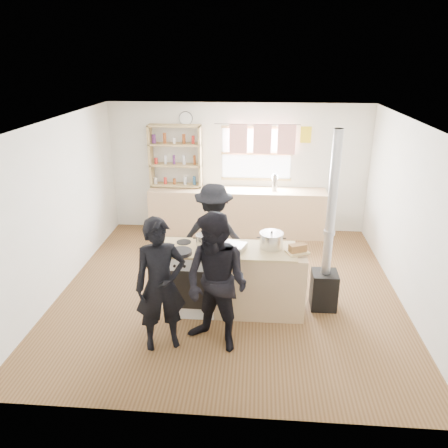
{
  "coord_description": "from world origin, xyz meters",
  "views": [
    {
      "loc": [
        0.38,
        -5.81,
        3.35
      ],
      "look_at": [
        -0.07,
        -0.1,
        1.1
      ],
      "focal_mm": 35.0,
      "sensor_mm": 36.0,
      "label": 1
    }
  ],
  "objects_px": {
    "person_far": "(214,234)",
    "cooking_island": "(237,280)",
    "thermos": "(275,183)",
    "stockpot_counter": "(271,240)",
    "person_near_right": "(216,283)",
    "skillet_greens": "(181,252)",
    "roast_tray": "(233,246)",
    "stockpot_stove": "(203,240)",
    "person_near_left": "(161,285)",
    "bread_board": "(298,249)",
    "flue_heater": "(326,266)"
  },
  "relations": [
    {
      "from": "person_near_left",
      "to": "person_near_right",
      "type": "height_order",
      "value": "person_near_right"
    },
    {
      "from": "cooking_island",
      "to": "bread_board",
      "type": "bearing_deg",
      "value": -4.74
    },
    {
      "from": "person_near_left",
      "to": "person_near_right",
      "type": "xyz_separation_m",
      "value": [
        0.65,
        0.04,
        0.03
      ]
    },
    {
      "from": "stockpot_counter",
      "to": "bread_board",
      "type": "distance_m",
      "value": 0.37
    },
    {
      "from": "person_near_right",
      "to": "cooking_island",
      "type": "bearing_deg",
      "value": 105.27
    },
    {
      "from": "person_near_left",
      "to": "person_near_right",
      "type": "relative_size",
      "value": 0.97
    },
    {
      "from": "thermos",
      "to": "person_near_right",
      "type": "height_order",
      "value": "person_near_right"
    },
    {
      "from": "thermos",
      "to": "stockpot_counter",
      "type": "xyz_separation_m",
      "value": [
        -0.12,
        -2.7,
        -0.02
      ]
    },
    {
      "from": "person_near_right",
      "to": "thermos",
      "type": "bearing_deg",
      "value": 107.24
    },
    {
      "from": "thermos",
      "to": "cooking_island",
      "type": "relative_size",
      "value": 0.16
    },
    {
      "from": "skillet_greens",
      "to": "person_far",
      "type": "height_order",
      "value": "person_far"
    },
    {
      "from": "person_far",
      "to": "cooking_island",
      "type": "bearing_deg",
      "value": 123.42
    },
    {
      "from": "person_near_left",
      "to": "bread_board",
      "type": "bearing_deg",
      "value": 5.29
    },
    {
      "from": "stockpot_counter",
      "to": "flue_heater",
      "type": "xyz_separation_m",
      "value": [
        0.76,
        0.09,
        -0.39
      ]
    },
    {
      "from": "thermos",
      "to": "person_far",
      "type": "distance_m",
      "value": 2.18
    },
    {
      "from": "thermos",
      "to": "stockpot_stove",
      "type": "xyz_separation_m",
      "value": [
        -1.03,
        -2.68,
        -0.05
      ]
    },
    {
      "from": "person_near_left",
      "to": "skillet_greens",
      "type": "bearing_deg",
      "value": 57.56
    },
    {
      "from": "stockpot_counter",
      "to": "person_far",
      "type": "height_order",
      "value": "person_far"
    },
    {
      "from": "cooking_island",
      "to": "person_far",
      "type": "height_order",
      "value": "person_far"
    },
    {
      "from": "flue_heater",
      "to": "stockpot_counter",
      "type": "bearing_deg",
      "value": -173.32
    },
    {
      "from": "cooking_island",
      "to": "flue_heater",
      "type": "height_order",
      "value": "flue_heater"
    },
    {
      "from": "thermos",
      "to": "person_near_right",
      "type": "distance_m",
      "value": 3.67
    },
    {
      "from": "thermos",
      "to": "stockpot_counter",
      "type": "bearing_deg",
      "value": -92.54
    },
    {
      "from": "skillet_greens",
      "to": "person_near_left",
      "type": "bearing_deg",
      "value": -101.79
    },
    {
      "from": "roast_tray",
      "to": "person_far",
      "type": "bearing_deg",
      "value": 111.85
    },
    {
      "from": "cooking_island",
      "to": "roast_tray",
      "type": "height_order",
      "value": "roast_tray"
    },
    {
      "from": "skillet_greens",
      "to": "roast_tray",
      "type": "height_order",
      "value": "roast_tray"
    },
    {
      "from": "bread_board",
      "to": "person_far",
      "type": "height_order",
      "value": "person_far"
    },
    {
      "from": "roast_tray",
      "to": "stockpot_counter",
      "type": "relative_size",
      "value": 1.19
    },
    {
      "from": "stockpot_stove",
      "to": "skillet_greens",
      "type": "bearing_deg",
      "value": -129.81
    },
    {
      "from": "stockpot_counter",
      "to": "stockpot_stove",
      "type": "bearing_deg",
      "value": 179.21
    },
    {
      "from": "stockpot_counter",
      "to": "bread_board",
      "type": "height_order",
      "value": "stockpot_counter"
    },
    {
      "from": "person_near_left",
      "to": "cooking_island",
      "type": "bearing_deg",
      "value": 24.54
    },
    {
      "from": "stockpot_stove",
      "to": "person_far",
      "type": "bearing_deg",
      "value": 84.81
    },
    {
      "from": "stockpot_stove",
      "to": "stockpot_counter",
      "type": "xyz_separation_m",
      "value": [
        0.91,
        -0.01,
        0.03
      ]
    },
    {
      "from": "stockpot_counter",
      "to": "roast_tray",
      "type": "bearing_deg",
      "value": -169.82
    },
    {
      "from": "stockpot_stove",
      "to": "person_near_right",
      "type": "bearing_deg",
      "value": -73.8
    },
    {
      "from": "person_near_left",
      "to": "stockpot_counter",
      "type": "bearing_deg",
      "value": 15.12
    },
    {
      "from": "skillet_greens",
      "to": "person_near_right",
      "type": "relative_size",
      "value": 0.22
    },
    {
      "from": "roast_tray",
      "to": "stockpot_counter",
      "type": "bearing_deg",
      "value": 10.18
    },
    {
      "from": "flue_heater",
      "to": "person_near_right",
      "type": "height_order",
      "value": "flue_heater"
    },
    {
      "from": "thermos",
      "to": "skillet_greens",
      "type": "distance_m",
      "value": 3.26
    },
    {
      "from": "bread_board",
      "to": "flue_heater",
      "type": "bearing_deg",
      "value": 28.32
    },
    {
      "from": "thermos",
      "to": "roast_tray",
      "type": "distance_m",
      "value": 2.86
    },
    {
      "from": "stockpot_counter",
      "to": "bread_board",
      "type": "bearing_deg",
      "value": -22.28
    },
    {
      "from": "stockpot_counter",
      "to": "person_near_right",
      "type": "distance_m",
      "value": 1.12
    },
    {
      "from": "stockpot_stove",
      "to": "stockpot_counter",
      "type": "distance_m",
      "value": 0.91
    },
    {
      "from": "bread_board",
      "to": "person_near_right",
      "type": "xyz_separation_m",
      "value": [
        -0.98,
        -0.75,
        -0.13
      ]
    },
    {
      "from": "roast_tray",
      "to": "person_near_right",
      "type": "bearing_deg",
      "value": -100.18
    },
    {
      "from": "skillet_greens",
      "to": "stockpot_stove",
      "type": "relative_size",
      "value": 1.77
    }
  ]
}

